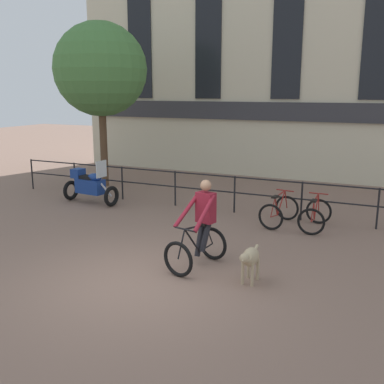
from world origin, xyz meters
TOP-DOWN VIEW (x-y plane):
  - ground_plane at (0.00, 0.00)m, footprint 60.00×60.00m
  - canal_railing at (-0.00, 5.20)m, footprint 15.05×0.05m
  - building_facade at (-0.00, 10.99)m, footprint 18.00×0.72m
  - cyclist_with_bike at (0.73, 1.17)m, footprint 0.93×1.29m
  - dog at (1.86, 0.78)m, footprint 0.29×0.85m
  - parked_motorcycle at (-4.38, 4.38)m, footprint 1.81×0.77m
  - parked_bicycle_near_lamp at (1.44, 4.54)m, footprint 0.82×1.20m
  - parked_bicycle_mid_left at (2.35, 4.54)m, footprint 0.66×1.11m
  - tree_canalside_left at (-5.54, 6.76)m, footprint 3.22×3.22m

SIDE VIEW (x-z plane):
  - ground_plane at x=0.00m, z-range 0.00..0.00m
  - parked_bicycle_mid_left at x=2.35m, z-range -0.07..0.79m
  - parked_bicycle_near_lamp at x=1.44m, z-range -0.07..0.79m
  - dog at x=1.86m, z-range 0.14..0.80m
  - parked_motorcycle at x=-4.38m, z-range -0.11..1.24m
  - canal_railing at x=0.00m, z-range 0.18..1.23m
  - cyclist_with_bike at x=0.73m, z-range -0.09..1.61m
  - tree_canalside_left at x=-5.54m, z-range 1.23..6.93m
  - building_facade at x=0.00m, z-range -0.03..11.33m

